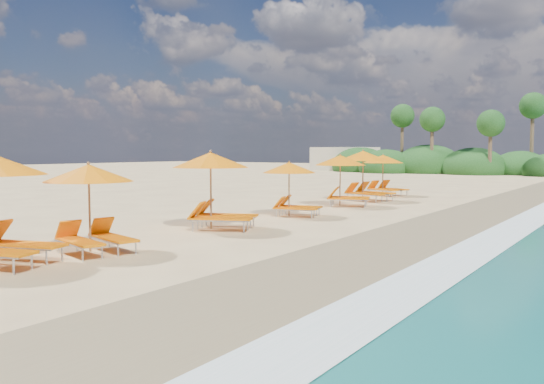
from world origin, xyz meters
TOP-DOWN VIEW (x-y plane):
  - ground at (0.00, 0.00)m, footprint 160.00×160.00m
  - wet_sand at (4.00, 0.00)m, footprint 4.00×160.00m
  - surf_foam at (6.70, 0.00)m, footprint 4.00×160.00m
  - station_3 at (-1.80, -4.75)m, footprint 2.61×2.52m
  - station_4 at (-1.96, -0.09)m, footprint 3.14×3.12m
  - station_5 at (-1.85, 4.08)m, footprint 2.52×2.45m
  - station_6 at (-2.00, 8.42)m, footprint 2.91×2.87m
  - station_7 at (-2.28, 11.27)m, footprint 2.87×2.72m
  - station_8 at (-2.76, 14.68)m, footprint 2.82×2.77m
  - treeline at (-9.94, 45.51)m, footprint 25.80×8.80m
  - beach_building at (-22.00, 48.00)m, footprint 7.00×5.00m

SIDE VIEW (x-z plane):
  - ground at x=0.00m, z-range 0.00..0.00m
  - wet_sand at x=4.00m, z-range 0.00..0.01m
  - surf_foam at x=6.70m, z-range 0.02..0.03m
  - treeline at x=-9.94m, z-range -3.87..5.86m
  - station_5 at x=-1.85m, z-range 0.12..2.13m
  - station_3 at x=-1.80m, z-range 0.13..2.24m
  - station_8 at x=-2.76m, z-range 0.13..2.35m
  - station_6 at x=-2.00m, z-range 0.14..2.38m
  - station_4 at x=-1.96m, z-range 0.14..2.53m
  - station_7 at x=-2.28m, z-range 0.15..2.58m
  - beach_building at x=-22.00m, z-range 0.00..2.80m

